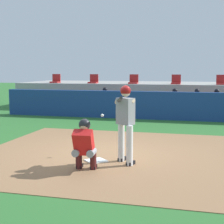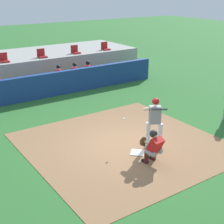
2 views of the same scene
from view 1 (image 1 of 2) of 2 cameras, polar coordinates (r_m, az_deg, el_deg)
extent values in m
plane|color=#2D6B2D|center=(9.10, -1.11, -6.79)|extent=(80.00, 80.00, 0.00)
cube|color=#936B47|center=(9.10, -1.11, -6.75)|extent=(6.40, 6.40, 0.01)
cube|color=white|center=(8.35, -2.59, -7.89)|extent=(0.62, 0.62, 0.02)
cylinder|color=silver|center=(8.26, 1.51, -4.95)|extent=(0.15, 0.15, 0.92)
cylinder|color=silver|center=(7.90, 2.86, -5.51)|extent=(0.15, 0.15, 0.92)
cube|color=gray|center=(7.95, 2.20, 0.13)|extent=(0.45, 0.40, 0.60)
sphere|color=beige|center=(7.91, 2.21, 3.23)|extent=(0.21, 0.21, 0.21)
sphere|color=maroon|center=(7.91, 2.21, 3.48)|extent=(0.24, 0.24, 0.24)
cylinder|color=beige|center=(8.13, 0.87, 1.78)|extent=(0.17, 0.27, 0.17)
cylinder|color=beige|center=(8.04, 2.12, 1.71)|extent=(0.52, 0.40, 0.18)
cylinder|color=#333338|center=(7.82, 1.13, 1.92)|extent=(0.35, 0.82, 0.24)
cube|color=black|center=(8.41, 1.70, -7.64)|extent=(0.18, 0.28, 0.09)
cube|color=black|center=(8.05, 3.04, -8.31)|extent=(0.18, 0.28, 0.09)
cylinder|color=gray|center=(7.55, -5.71, -6.44)|extent=(0.19, 0.33, 0.16)
cylinder|color=#4C1919|center=(7.74, -5.41, -7.70)|extent=(0.14, 0.14, 0.42)
cube|color=black|center=(7.84, -5.28, -8.79)|extent=(0.13, 0.25, 0.08)
cylinder|color=gray|center=(7.48, -3.33, -6.56)|extent=(0.19, 0.33, 0.16)
cylinder|color=#4C1919|center=(7.67, -3.07, -7.82)|extent=(0.14, 0.14, 0.42)
cube|color=black|center=(7.77, -2.97, -8.92)|extent=(0.13, 0.25, 0.08)
cube|color=red|center=(7.42, -4.63, -4.93)|extent=(0.44, 0.47, 0.57)
cube|color=#2D2D33|center=(7.53, -4.42, -4.74)|extent=(0.40, 0.29, 0.45)
sphere|color=beige|center=(7.43, -4.51, -2.23)|extent=(0.21, 0.21, 0.21)
sphere|color=#232328|center=(7.44, -4.48, -2.05)|extent=(0.25, 0.25, 0.25)
cylinder|color=beige|center=(7.64, -4.52, -4.58)|extent=(0.14, 0.46, 0.10)
ellipsoid|color=brown|center=(7.86, -4.42, -4.25)|extent=(0.29, 0.14, 0.30)
sphere|color=white|center=(8.85, -1.59, -0.54)|extent=(0.07, 0.07, 0.07)
cube|color=navy|center=(15.28, 5.43, 1.10)|extent=(13.00, 0.30, 1.20)
cube|color=olive|center=(16.31, 5.96, 0.14)|extent=(11.80, 0.44, 0.45)
cylinder|color=#939399|center=(16.50, -1.78, 1.19)|extent=(0.15, 0.40, 0.15)
cylinder|color=#939399|center=(16.34, -1.98, 0.19)|extent=(0.13, 0.13, 0.45)
cube|color=maroon|center=(16.32, -2.02, -0.47)|extent=(0.11, 0.24, 0.08)
cylinder|color=#939399|center=(16.43, -0.91, 1.16)|extent=(0.15, 0.40, 0.15)
cylinder|color=#939399|center=(16.27, -1.10, 0.17)|extent=(0.13, 0.13, 0.45)
cube|color=maroon|center=(16.25, -1.14, -0.50)|extent=(0.11, 0.24, 0.08)
cube|color=red|center=(16.65, -1.15, 2.18)|extent=(0.36, 0.22, 0.54)
sphere|color=#996B4C|center=(16.63, -1.15, 3.51)|extent=(0.20, 0.20, 0.20)
sphere|color=black|center=(16.62, -1.15, 3.65)|extent=(0.22, 0.22, 0.22)
cylinder|color=#996B4C|center=(16.58, -1.94, 1.78)|extent=(0.09, 0.41, 0.22)
cylinder|color=#996B4C|center=(16.48, -0.61, 1.75)|extent=(0.09, 0.41, 0.22)
cylinder|color=#939399|center=(15.91, 9.57, 0.87)|extent=(0.15, 0.40, 0.15)
cylinder|color=#939399|center=(15.74, 9.49, -0.16)|extent=(0.13, 0.13, 0.45)
cube|color=maroon|center=(15.72, 9.46, -0.85)|extent=(0.11, 0.24, 0.08)
cylinder|color=#939399|center=(15.89, 10.50, 0.84)|extent=(0.15, 0.40, 0.15)
cylinder|color=#939399|center=(15.72, 10.43, -0.19)|extent=(0.13, 0.13, 0.45)
cube|color=maroon|center=(15.70, 10.40, -0.88)|extent=(0.11, 0.24, 0.08)
cube|color=red|center=(16.09, 10.12, 1.90)|extent=(0.36, 0.22, 0.54)
sphere|color=beige|center=(16.06, 10.15, 3.28)|extent=(0.20, 0.20, 0.20)
sphere|color=black|center=(16.06, 10.15, 3.42)|extent=(0.22, 0.22, 0.22)
cylinder|color=beige|center=(15.98, 9.35, 1.49)|extent=(0.09, 0.41, 0.22)
cylinder|color=beige|center=(15.95, 10.79, 1.45)|extent=(0.09, 0.41, 0.22)
cylinder|color=#939399|center=(15.86, 13.07, 0.77)|extent=(0.15, 0.40, 0.15)
cylinder|color=#939399|center=(15.69, 13.03, -0.27)|extent=(0.13, 0.13, 0.45)
cube|color=maroon|center=(15.67, 13.00, -0.97)|extent=(0.11, 0.24, 0.08)
cylinder|color=#939399|center=(15.86, 14.01, 0.74)|extent=(0.15, 0.40, 0.15)
cylinder|color=#939399|center=(15.69, 13.97, -0.30)|extent=(0.13, 0.13, 0.45)
cube|color=maroon|center=(15.66, 13.95, -1.00)|extent=(0.11, 0.24, 0.08)
cube|color=red|center=(16.05, 13.58, 1.79)|extent=(0.36, 0.22, 0.54)
sphere|color=tan|center=(16.02, 13.62, 3.18)|extent=(0.20, 0.20, 0.20)
sphere|color=black|center=(16.02, 13.63, 3.33)|extent=(0.22, 0.22, 0.22)
cylinder|color=tan|center=(15.92, 12.84, 1.38)|extent=(0.09, 0.41, 0.22)
cylinder|color=tan|center=(15.92, 14.28, 1.34)|extent=(0.09, 0.41, 0.22)
cylinder|color=#939399|center=(15.86, 16.10, 0.67)|extent=(0.15, 0.40, 0.15)
cylinder|color=#939399|center=(15.69, 16.09, -0.37)|extent=(0.13, 0.13, 0.45)
cube|color=maroon|center=(15.67, 16.07, -1.06)|extent=(0.11, 0.24, 0.08)
cylinder|color=#939399|center=(15.87, 17.04, 0.64)|extent=(0.15, 0.40, 0.15)
cylinder|color=#939399|center=(15.70, 17.04, -0.39)|extent=(0.13, 0.13, 0.45)
cube|color=maroon|center=(15.68, 17.02, -1.09)|extent=(0.11, 0.24, 0.08)
cube|color=red|center=(16.06, 16.58, 1.70)|extent=(0.36, 0.22, 0.54)
sphere|color=brown|center=(16.03, 16.63, 3.09)|extent=(0.20, 0.20, 0.20)
sphere|color=black|center=(16.03, 16.63, 3.23)|extent=(0.22, 0.22, 0.22)
cylinder|color=brown|center=(15.92, 15.86, 1.29)|extent=(0.09, 0.41, 0.22)
cylinder|color=brown|center=(15.94, 17.30, 1.25)|extent=(0.09, 0.41, 0.22)
cube|color=#9E9E99|center=(19.61, 7.45, 2.68)|extent=(15.00, 4.40, 1.40)
cube|color=#A51E1E|center=(19.46, -9.21, 4.80)|extent=(0.46, 0.46, 0.08)
cube|color=#A51E1E|center=(19.63, -8.99, 5.52)|extent=(0.46, 0.06, 0.40)
cube|color=#A51E1E|center=(18.69, -3.09, 4.79)|extent=(0.46, 0.46, 0.08)
cube|color=#A51E1E|center=(18.88, -2.92, 5.54)|extent=(0.46, 0.06, 0.40)
cube|color=#A51E1E|center=(18.16, 3.46, 4.72)|extent=(0.46, 0.46, 0.08)
cube|color=#A51E1E|center=(18.35, 3.59, 5.49)|extent=(0.46, 0.06, 0.40)
cube|color=#A51E1E|center=(17.88, 10.32, 4.58)|extent=(0.46, 0.46, 0.08)
cube|color=#A51E1E|center=(18.07, 10.38, 5.37)|extent=(0.46, 0.06, 0.40)
cube|color=#A51E1E|center=(17.85, 17.29, 4.37)|extent=(0.46, 0.46, 0.08)
cube|color=#A51E1E|center=(18.04, 17.29, 5.16)|extent=(0.46, 0.06, 0.40)
camera|label=2|loc=(9.15, -77.72, 20.92)|focal=53.39mm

